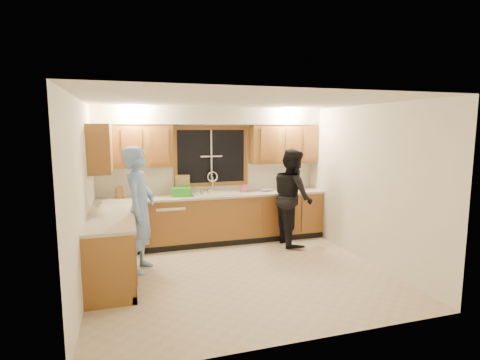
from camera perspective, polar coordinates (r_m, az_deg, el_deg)
name	(u,v)px	position (r m, az deg, el deg)	size (l,w,h in m)	color
floor	(240,273)	(5.72, 0.04, -14.00)	(4.20, 4.20, 0.00)	beige
ceiling	(240,102)	(5.32, 0.05, 11.87)	(4.20, 4.20, 0.00)	silver
wall_back	(211,175)	(7.20, -4.39, 0.84)	(4.20, 4.20, 0.00)	white
wall_left	(83,198)	(5.18, -22.80, -2.54)	(3.80, 3.80, 0.00)	white
wall_right	(366,184)	(6.31, 18.60, -0.55)	(3.80, 3.80, 0.00)	white
base_cabinets_back	(215,219)	(7.06, -3.78, -5.99)	(4.20, 0.60, 0.88)	#97622B
base_cabinets_left	(112,249)	(5.69, -18.96, -9.86)	(0.60, 1.90, 0.88)	#97622B
countertop_back	(215,195)	(6.95, -3.79, -2.33)	(4.20, 0.63, 0.04)	beige
countertop_left	(111,217)	(5.57, -19.01, -5.33)	(0.63, 1.90, 0.04)	beige
upper_cabinets_left	(133,146)	(6.81, -15.95, 5.02)	(1.35, 0.33, 0.75)	#97622B
upper_cabinets_right	(284,144)	(7.44, 6.68, 5.48)	(1.35, 0.33, 0.75)	#97622B
upper_cabinets_return	(100,148)	(6.21, -20.55, 4.57)	(0.33, 0.90, 0.75)	#97622B
soffit	(213,116)	(6.98, -4.16, 9.67)	(4.20, 0.35, 0.30)	silver
window_frame	(211,156)	(7.15, -4.40, 3.61)	(1.44, 0.03, 1.14)	black
sink	(215,197)	(6.97, -3.82, -2.59)	(0.86, 0.52, 0.57)	white
dishwasher	(170,224)	(6.92, -10.68, -6.66)	(0.60, 0.56, 0.82)	silver
stove	(110,262)	(5.14, -19.17, -11.65)	(0.58, 0.75, 0.90)	silver
man	(139,209)	(5.77, -15.07, -4.34)	(0.68, 0.45, 1.87)	#739DDA
woman	(293,197)	(6.91, 8.01, -2.57)	(0.86, 0.67, 1.77)	black
knife_block	(119,193)	(6.86, -17.90, -1.83)	(0.11, 0.09, 0.20)	#985B2A
cutting_board	(183,184)	(7.01, -8.75, -0.68)	(0.27, 0.02, 0.35)	tan
dish_crate	(182,192)	(6.83, -8.86, -1.76)	(0.34, 0.31, 0.16)	green
soap_bottle	(243,188)	(7.16, 0.53, -1.15)	(0.08, 0.08, 0.17)	#E55786
bowl	(266,190)	(7.25, 4.02, -1.54)	(0.20, 0.20, 0.05)	silver
can_left	(202,193)	(6.73, -5.82, -1.95)	(0.07, 0.07, 0.13)	tan
can_right	(209,192)	(6.85, -4.79, -1.84)	(0.06, 0.06, 0.11)	tan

